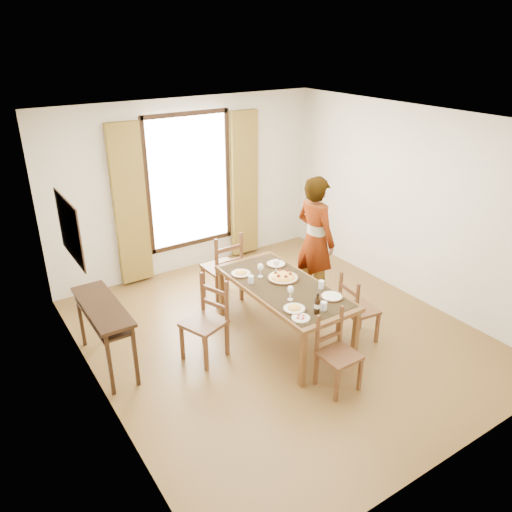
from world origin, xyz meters
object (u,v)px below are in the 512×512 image
console_table (103,314)px  pasta_platter (283,275)px  dining_table (284,290)px  man (315,240)px

console_table → pasta_platter: pasta_platter is taller
dining_table → console_table: bearing=161.8°
console_table → man: 3.01m
console_table → pasta_platter: (2.11, -0.53, 0.12)m
dining_table → pasta_platter: 0.20m
console_table → pasta_platter: bearing=-14.0°
pasta_platter → console_table: bearing=166.0°
console_table → dining_table: 2.13m
man → pasta_platter: size_ratio=4.59×
pasta_platter → man: bearing=27.3°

